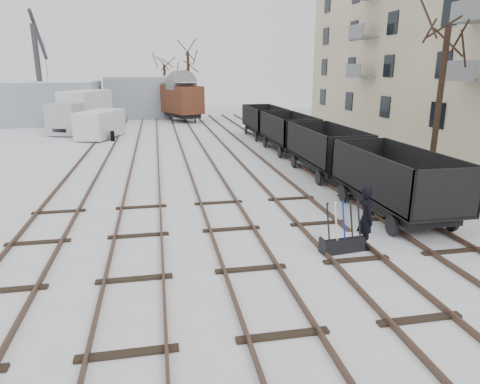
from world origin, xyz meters
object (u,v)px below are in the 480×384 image
object	(u,v)px
worker	(366,218)
crane	(42,96)
box_van_wagon	(182,99)
freight_wagon_a	(393,191)
ground_frame	(342,242)
lorry	(82,111)
panel_van	(100,124)

from	to	relation	value
worker	crane	size ratio (longest dim) A/B	0.18
worker	box_van_wagon	size ratio (longest dim) A/B	0.32
freight_wagon_a	crane	distance (m)	36.04
ground_frame	freight_wagon_a	xyz separation A→B (m)	(3.14, 2.73, 0.62)
ground_frame	worker	xyz separation A→B (m)	(0.75, 0.10, 0.66)
freight_wagon_a	lorry	size ratio (longest dim) A/B	0.74
worker	lorry	world-z (taller)	lorry
crane	ground_frame	bearing A→B (deg)	-68.03
freight_wagon_a	crane	world-z (taller)	crane
box_van_wagon	freight_wagon_a	bearing A→B (deg)	-102.17
worker	lorry	size ratio (longest dim) A/B	0.24
crane	worker	bearing A→B (deg)	-66.92
lorry	crane	distance (m)	6.75
ground_frame	crane	world-z (taller)	crane
box_van_wagon	crane	world-z (taller)	crane
box_van_wagon	lorry	bearing A→B (deg)	-168.69
box_van_wagon	panel_van	size ratio (longest dim) A/B	1.12
worker	lorry	bearing A→B (deg)	30.10
freight_wagon_a	panel_van	world-z (taller)	freight_wagon_a
worker	panel_van	bearing A→B (deg)	29.92
freight_wagon_a	box_van_wagon	xyz separation A→B (m)	(-5.61, 31.47, 1.40)
freight_wagon_a	crane	bearing A→B (deg)	121.47
worker	freight_wagon_a	xyz separation A→B (m)	(2.39, 2.63, -0.04)
ground_frame	box_van_wagon	xyz separation A→B (m)	(-2.48, 34.20, 2.03)
ground_frame	lorry	size ratio (longest dim) A/B	0.19
panel_van	lorry	bearing A→B (deg)	133.05
lorry	panel_van	size ratio (longest dim) A/B	1.51
worker	panel_van	xyz separation A→B (m)	(-10.16, 23.78, 0.16)
ground_frame	crane	xyz separation A→B (m)	(-15.65, 33.42, 2.44)
crane	freight_wagon_a	bearing A→B (deg)	-61.66
worker	freight_wagon_a	bearing A→B (deg)	-35.48
ground_frame	box_van_wagon	distance (m)	34.35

